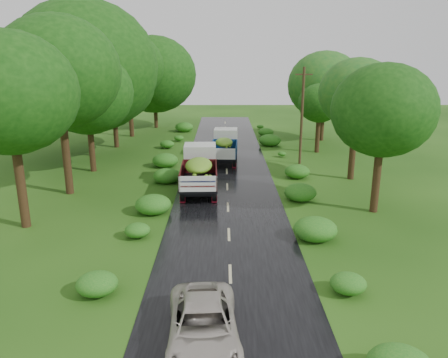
{
  "coord_description": "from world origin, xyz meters",
  "views": [
    {
      "loc": [
        -0.3,
        -15.99,
        8.68
      ],
      "look_at": [
        -0.23,
        8.07,
        1.7
      ],
      "focal_mm": 35.0,
      "sensor_mm": 36.0,
      "label": 1
    }
  ],
  "objects_px": {
    "car": "(203,326)",
    "truck_near": "(199,167)",
    "truck_far": "(225,145)",
    "utility_pole": "(302,115)"
  },
  "relations": [
    {
      "from": "truck_near",
      "to": "utility_pole",
      "type": "bearing_deg",
      "value": 40.18
    },
    {
      "from": "truck_far",
      "to": "utility_pole",
      "type": "distance_m",
      "value": 6.69
    },
    {
      "from": "car",
      "to": "utility_pole",
      "type": "height_order",
      "value": "utility_pole"
    },
    {
      "from": "truck_far",
      "to": "truck_near",
      "type": "bearing_deg",
      "value": -98.9
    },
    {
      "from": "truck_far",
      "to": "utility_pole",
      "type": "height_order",
      "value": "utility_pole"
    },
    {
      "from": "utility_pole",
      "to": "truck_near",
      "type": "bearing_deg",
      "value": -139.2
    },
    {
      "from": "car",
      "to": "truck_near",
      "type": "bearing_deg",
      "value": 89.42
    },
    {
      "from": "truck_far",
      "to": "car",
      "type": "xyz_separation_m",
      "value": [
        -0.77,
        -23.97,
        -0.68
      ]
    },
    {
      "from": "truck_near",
      "to": "utility_pole",
      "type": "distance_m",
      "value": 10.67
    },
    {
      "from": "truck_near",
      "to": "utility_pole",
      "type": "xyz_separation_m",
      "value": [
        7.77,
        6.89,
        2.45
      ]
    }
  ]
}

